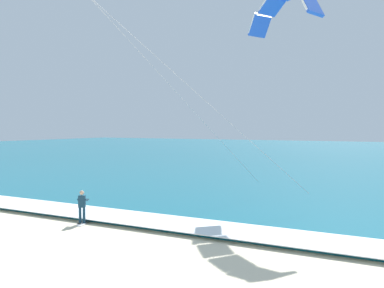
% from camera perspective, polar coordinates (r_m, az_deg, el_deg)
% --- Properties ---
extents(sea, '(200.00, 120.00, 0.20)m').
position_cam_1_polar(sea, '(78.33, 17.48, -1.23)').
color(sea, '#146075').
rests_on(sea, ground).
extents(surf_foam, '(200.00, 2.84, 0.04)m').
position_cam_1_polar(surf_foam, '(23.53, -11.08, -9.20)').
color(surf_foam, white).
rests_on(surf_foam, sea).
extents(surfboard, '(1.05, 1.44, 0.09)m').
position_cam_1_polar(surfboard, '(22.67, -14.38, -10.17)').
color(surfboard, white).
rests_on(surfboard, ground).
extents(kitesurfer, '(0.67, 0.67, 1.69)m').
position_cam_1_polar(kitesurfer, '(22.51, -14.40, -7.89)').
color(kitesurfer, '#143347').
rests_on(kitesurfer, ground).
extents(kite_primary, '(10.11, 11.26, 11.88)m').
position_cam_1_polar(kite_primary, '(27.47, 12.05, 17.52)').
color(kite_primary, blue).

